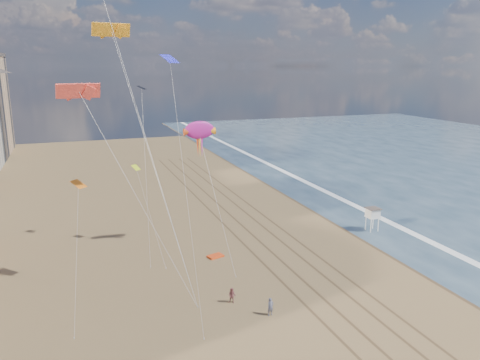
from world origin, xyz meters
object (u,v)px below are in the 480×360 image
at_px(kite_flyer_a, 270,307).
at_px(show_kite, 200,130).
at_px(kite_flyer_b, 232,296).
at_px(lifeguard_stand, 373,213).
at_px(grounded_kite, 215,256).

bearing_deg(kite_flyer_a, show_kite, 84.79).
bearing_deg(kite_flyer_b, kite_flyer_a, -19.22).
bearing_deg(kite_flyer_b, lifeguard_stand, 60.34).
bearing_deg(grounded_kite, lifeguard_stand, -13.21).
height_order(show_kite, kite_flyer_a, show_kite).
height_order(lifeguard_stand, kite_flyer_a, lifeguard_stand).
height_order(lifeguard_stand, show_kite, show_kite).
distance_m(lifeguard_stand, show_kite, 28.32).
relative_size(show_kite, kite_flyer_b, 11.39).
bearing_deg(lifeguard_stand, kite_flyer_b, -152.97).
bearing_deg(show_kite, kite_flyer_a, -85.97).
bearing_deg(grounded_kite, kite_flyer_b, -115.81).
height_order(grounded_kite, kite_flyer_b, kite_flyer_b).
bearing_deg(kite_flyer_b, grounded_kite, 114.30).
xyz_separation_m(lifeguard_stand, grounded_kite, (-24.47, -1.54, -2.54)).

